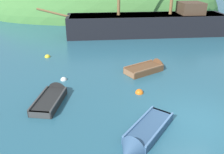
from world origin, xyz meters
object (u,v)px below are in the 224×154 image
sailing_ship (148,27)px  buoy_yellow (48,57)px  rowboat_outer_left (149,69)px  buoy_orange (139,93)px  buoy_white (64,80)px  rowboat_outer_right (53,97)px  rowboat_center (143,136)px

sailing_ship → buoy_yellow: bearing=32.8°
rowboat_outer_left → buoy_orange: size_ratio=7.26×
buoy_yellow → buoy_white: bearing=-68.6°
sailing_ship → rowboat_outer_right: (-7.58, -12.15, -0.65)m
rowboat_center → rowboat_outer_left: rowboat_outer_left is taller
sailing_ship → rowboat_center: size_ratio=5.72×
rowboat_outer_right → buoy_white: size_ratio=8.52×
rowboat_center → rowboat_outer_right: rowboat_outer_right is taller
buoy_white → sailing_ship: bearing=53.8°
sailing_ship → rowboat_outer_left: sailing_ship is taller
sailing_ship → rowboat_center: 15.93m
rowboat_outer_left → buoy_yellow: bearing=126.9°
buoy_yellow → buoy_orange: bearing=-46.4°
sailing_ship → rowboat_outer_left: bearing=77.5°
rowboat_outer_right → buoy_yellow: 6.44m
sailing_ship → rowboat_center: (-3.67, -15.48, -0.67)m
sailing_ship → rowboat_center: sailing_ship is taller
rowboat_center → buoy_yellow: size_ratio=7.61×
sailing_ship → rowboat_outer_right: sailing_ship is taller
rowboat_center → rowboat_outer_left: bearing=-155.8°
rowboat_outer_right → buoy_yellow: rowboat_outer_right is taller
rowboat_center → buoy_yellow: bearing=-112.2°
rowboat_outer_right → sailing_ship: bearing=-20.3°
buoy_orange → buoy_white: (-4.16, 1.96, 0.00)m
rowboat_outer_left → buoy_orange: (-1.21, -2.93, -0.13)m
sailing_ship → rowboat_center: bearing=76.1°
rowboat_outer_left → buoy_yellow: (-6.98, 3.12, -0.13)m
rowboat_outer_right → rowboat_outer_left: 6.51m
sailing_ship → buoy_orange: size_ratio=41.54×
buoy_yellow → rowboat_center: bearing=-61.6°
sailing_ship → buoy_white: sailing_ship is taller
sailing_ship → buoy_orange: 12.32m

